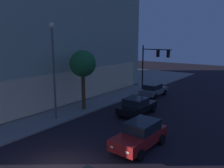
{
  "coord_description": "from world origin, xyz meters",
  "views": [
    {
      "loc": [
        -6.9,
        -8.82,
        6.89
      ],
      "look_at": [
        8.39,
        2.59,
        3.21
      ],
      "focal_mm": 37.14,
      "sensor_mm": 36.0,
      "label": 1
    }
  ],
  "objects_px": {
    "car_red": "(140,134)",
    "car_black": "(137,106)",
    "street_lamp_sidewalk": "(53,60)",
    "sidewalk_tree": "(83,64)",
    "car_grey": "(153,90)",
    "traffic_light_far_corner": "(153,59)"
  },
  "relations": [
    {
      "from": "car_red",
      "to": "car_black",
      "type": "bearing_deg",
      "value": 32.39
    },
    {
      "from": "car_red",
      "to": "car_black",
      "type": "height_order",
      "value": "car_red"
    },
    {
      "from": "street_lamp_sidewalk",
      "to": "sidewalk_tree",
      "type": "relative_size",
      "value": 1.41
    },
    {
      "from": "street_lamp_sidewalk",
      "to": "car_red",
      "type": "bearing_deg",
      "value": -90.81
    },
    {
      "from": "car_red",
      "to": "sidewalk_tree",
      "type": "bearing_deg",
      "value": 66.77
    },
    {
      "from": "car_black",
      "to": "car_grey",
      "type": "height_order",
      "value": "car_black"
    },
    {
      "from": "car_grey",
      "to": "street_lamp_sidewalk",
      "type": "bearing_deg",
      "value": 168.13
    },
    {
      "from": "sidewalk_tree",
      "to": "car_grey",
      "type": "bearing_deg",
      "value": -16.23
    },
    {
      "from": "street_lamp_sidewalk",
      "to": "sidewalk_tree",
      "type": "height_order",
      "value": "street_lamp_sidewalk"
    },
    {
      "from": "car_red",
      "to": "car_grey",
      "type": "height_order",
      "value": "car_red"
    },
    {
      "from": "traffic_light_far_corner",
      "to": "sidewalk_tree",
      "type": "xyz_separation_m",
      "value": [
        -11.61,
        1.54,
        0.22
      ]
    },
    {
      "from": "traffic_light_far_corner",
      "to": "car_red",
      "type": "distance_m",
      "value": 17.08
    },
    {
      "from": "sidewalk_tree",
      "to": "car_red",
      "type": "xyz_separation_m",
      "value": [
        -3.62,
        -8.44,
        -3.68
      ]
    },
    {
      "from": "car_red",
      "to": "car_grey",
      "type": "distance_m",
      "value": 14.31
    },
    {
      "from": "traffic_light_far_corner",
      "to": "car_black",
      "type": "xyz_separation_m",
      "value": [
        -9.53,
        -3.28,
        -3.52
      ]
    },
    {
      "from": "street_lamp_sidewalk",
      "to": "car_black",
      "type": "relative_size",
      "value": 1.82
    },
    {
      "from": "car_red",
      "to": "car_grey",
      "type": "relative_size",
      "value": 1.03
    },
    {
      "from": "car_black",
      "to": "car_grey",
      "type": "distance_m",
      "value": 7.71
    },
    {
      "from": "street_lamp_sidewalk",
      "to": "car_grey",
      "type": "relative_size",
      "value": 1.91
    },
    {
      "from": "sidewalk_tree",
      "to": "car_black",
      "type": "bearing_deg",
      "value": -66.64
    },
    {
      "from": "car_red",
      "to": "car_black",
      "type": "xyz_separation_m",
      "value": [
        5.71,
        3.62,
        -0.06
      ]
    },
    {
      "from": "car_black",
      "to": "car_grey",
      "type": "relative_size",
      "value": 1.05
    }
  ]
}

